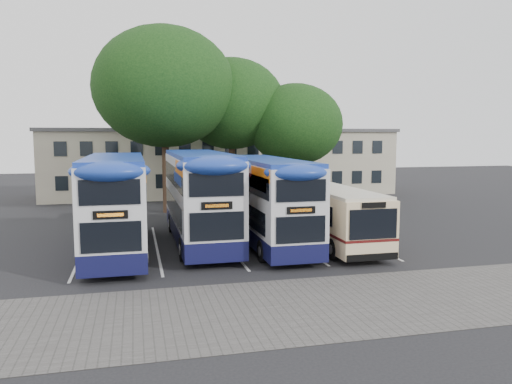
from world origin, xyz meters
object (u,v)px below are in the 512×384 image
at_px(bus_dd_left, 116,200).
at_px(bus_dd_mid, 199,193).
at_px(tree_mid, 232,104).
at_px(bus_single, 328,211).
at_px(tree_right, 295,125).
at_px(tree_left, 164,87).
at_px(lamp_post, 308,141).
at_px(bus_dd_right, 267,198).

height_order(bus_dd_left, bus_dd_mid, bus_dd_mid).
relative_size(tree_mid, bus_single, 1.17).
bearing_deg(tree_right, bus_single, -100.30).
distance_m(tree_right, bus_dd_left, 18.09).
bearing_deg(tree_mid, bus_dd_mid, -108.35).
distance_m(tree_left, bus_dd_left, 13.99).
bearing_deg(tree_mid, bus_single, -80.97).
bearing_deg(tree_right, bus_dd_left, -136.77).
bearing_deg(tree_mid, tree_right, -20.22).
xyz_separation_m(tree_mid, bus_dd_left, (-8.30, -13.78, -5.46)).
bearing_deg(lamp_post, bus_single, -105.81).
height_order(bus_dd_right, bus_single, bus_dd_right).
xyz_separation_m(bus_dd_right, bus_single, (3.17, -0.41, -0.76)).
relative_size(bus_dd_left, bus_dd_mid, 0.98).
xyz_separation_m(lamp_post, bus_single, (-4.55, -16.05, -3.42)).
bearing_deg(lamp_post, bus_dd_mid, -127.45).
bearing_deg(bus_single, tree_mid, 99.03).
height_order(tree_mid, bus_dd_left, tree_mid).
bearing_deg(tree_left, bus_dd_right, -70.43).
relative_size(tree_right, bus_dd_left, 0.86).
height_order(bus_dd_mid, bus_dd_right, bus_dd_mid).
bearing_deg(bus_single, bus_dd_mid, 165.42).
distance_m(tree_mid, bus_dd_left, 16.99).
bearing_deg(tree_mid, tree_left, -161.39).
distance_m(tree_right, bus_single, 13.68).
distance_m(tree_mid, bus_single, 15.80).
height_order(tree_right, bus_dd_left, tree_right).
bearing_deg(bus_dd_right, tree_right, 65.90).
bearing_deg(tree_right, tree_left, -179.58).
relative_size(bus_dd_left, bus_single, 1.12).
xyz_separation_m(lamp_post, bus_dd_right, (-7.71, -15.64, -2.66)).
relative_size(lamp_post, bus_single, 0.92).
xyz_separation_m(bus_dd_left, bus_dd_right, (7.41, -0.11, -0.10)).
bearing_deg(bus_dd_right, bus_dd_mid, 158.98).
bearing_deg(bus_dd_right, bus_single, -7.46).
xyz_separation_m(tree_mid, tree_right, (4.57, -1.68, -1.58)).
xyz_separation_m(lamp_post, bus_dd_mid, (-11.01, -14.37, -2.50)).
bearing_deg(lamp_post, tree_mid, -165.63).
relative_size(tree_left, bus_dd_mid, 1.18).
xyz_separation_m(tree_left, bus_dd_left, (-3.09, -12.03, -6.45)).
xyz_separation_m(lamp_post, tree_mid, (-6.82, -1.75, 2.90)).
distance_m(tree_mid, bus_dd_right, 14.99).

